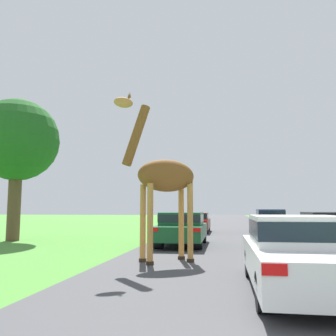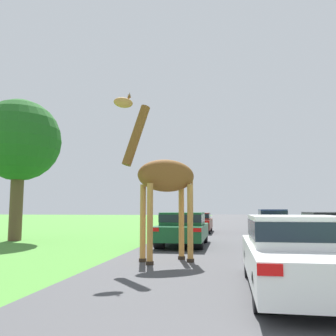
# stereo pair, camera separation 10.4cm
# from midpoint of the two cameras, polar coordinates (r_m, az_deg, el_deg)

# --- Properties ---
(road) EXTENTS (7.67, 120.00, 0.00)m
(road) POSITION_cam_midpoint_polar(r_m,az_deg,el_deg) (31.50, 9.84, -9.16)
(road) COLOR #424244
(road) RESTS_ON ground
(giraffe_near_road) EXTENTS (2.35, 1.75, 4.82)m
(giraffe_near_road) POSITION_cam_midpoint_polar(r_m,az_deg,el_deg) (10.35, -1.09, -1.74)
(giraffe_near_road) COLOR #B77F3D
(giraffe_near_road) RESTS_ON ground
(car_lead_maroon) EXTENTS (1.74, 4.61, 1.39)m
(car_lead_maroon) POSITION_cam_midpoint_polar(r_m,az_deg,el_deg) (7.09, 19.63, -12.48)
(car_lead_maroon) COLOR silver
(car_lead_maroon) RESTS_ON ground
(car_queue_right) EXTENTS (1.81, 4.20, 1.24)m
(car_queue_right) POSITION_cam_midpoint_polar(r_m,az_deg,el_deg) (23.01, 4.21, -8.60)
(car_queue_right) COLOR #561914
(car_queue_right) RESTS_ON ground
(car_queue_left) EXTENTS (1.85, 4.37, 1.36)m
(car_queue_left) POSITION_cam_midpoint_polar(r_m,az_deg,el_deg) (14.89, 2.03, -9.52)
(car_queue_left) COLOR #144C28
(car_queue_left) RESTS_ON ground
(car_far_ahead) EXTENTS (1.74, 4.19, 1.46)m
(car_far_ahead) POSITION_cam_midpoint_polar(r_m,az_deg,el_deg) (23.34, 15.98, -8.10)
(car_far_ahead) COLOR navy
(car_far_ahead) RESTS_ON ground
(car_verge_right) EXTENTS (1.73, 4.16, 1.40)m
(car_verge_right) POSITION_cam_midpoint_polar(r_m,az_deg,el_deg) (12.88, 24.59, -9.40)
(car_verge_right) COLOR black
(car_verge_right) RESTS_ON ground
(tree_centre_back) EXTENTS (3.99, 3.99, 6.84)m
(tree_centre_back) POSITION_cam_midpoint_polar(r_m,az_deg,el_deg) (18.85, -23.17, 3.99)
(tree_centre_back) COLOR brown
(tree_centre_back) RESTS_ON ground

